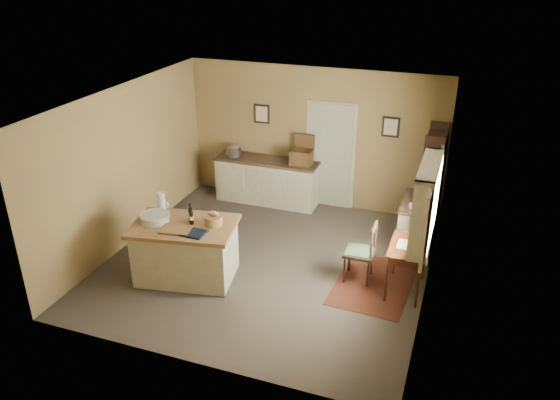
{
  "coord_description": "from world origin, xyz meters",
  "views": [
    {
      "loc": [
        2.77,
        -7.09,
        4.68
      ],
      "look_at": [
        0.21,
        0.02,
        1.15
      ],
      "focal_mm": 35.0,
      "sensor_mm": 36.0,
      "label": 1
    }
  ],
  "objects_px": {
    "right_cabinet": "(417,226)",
    "writing_desk": "(408,251)",
    "work_island": "(185,249)",
    "sideboard": "(268,179)",
    "desk_chair": "(359,252)",
    "shelving_unit": "(434,183)"
  },
  "relations": [
    {
      "from": "sideboard",
      "to": "writing_desk",
      "type": "relative_size",
      "value": 2.4
    },
    {
      "from": "work_island",
      "to": "right_cabinet",
      "type": "relative_size",
      "value": 1.67
    },
    {
      "from": "desk_chair",
      "to": "work_island",
      "type": "bearing_deg",
      "value": -162.92
    },
    {
      "from": "work_island",
      "to": "writing_desk",
      "type": "relative_size",
      "value": 1.97
    },
    {
      "from": "work_island",
      "to": "writing_desk",
      "type": "bearing_deg",
      "value": 3.15
    },
    {
      "from": "sideboard",
      "to": "shelving_unit",
      "type": "relative_size",
      "value": 1.05
    },
    {
      "from": "right_cabinet",
      "to": "shelving_unit",
      "type": "xyz_separation_m",
      "value": [
        0.15,
        0.68,
        0.52
      ]
    },
    {
      "from": "right_cabinet",
      "to": "writing_desk",
      "type": "bearing_deg",
      "value": -89.99
    },
    {
      "from": "right_cabinet",
      "to": "desk_chair",
      "type": "bearing_deg",
      "value": -120.73
    },
    {
      "from": "sideboard",
      "to": "desk_chair",
      "type": "relative_size",
      "value": 2.18
    },
    {
      "from": "work_island",
      "to": "right_cabinet",
      "type": "bearing_deg",
      "value": 21.96
    },
    {
      "from": "sideboard",
      "to": "desk_chair",
      "type": "height_order",
      "value": "sideboard"
    },
    {
      "from": "writing_desk",
      "to": "right_cabinet",
      "type": "distance_m",
      "value": 1.28
    },
    {
      "from": "sideboard",
      "to": "right_cabinet",
      "type": "relative_size",
      "value": 2.03
    },
    {
      "from": "desk_chair",
      "to": "sideboard",
      "type": "bearing_deg",
      "value": 135.79
    },
    {
      "from": "work_island",
      "to": "right_cabinet",
      "type": "distance_m",
      "value": 3.82
    },
    {
      "from": "sideboard",
      "to": "right_cabinet",
      "type": "distance_m",
      "value": 3.18
    },
    {
      "from": "writing_desk",
      "to": "desk_chair",
      "type": "relative_size",
      "value": 0.91
    },
    {
      "from": "work_island",
      "to": "shelving_unit",
      "type": "relative_size",
      "value": 0.86
    },
    {
      "from": "desk_chair",
      "to": "right_cabinet",
      "type": "bearing_deg",
      "value": 58.13
    },
    {
      "from": "work_island",
      "to": "desk_chair",
      "type": "height_order",
      "value": "work_island"
    },
    {
      "from": "desk_chair",
      "to": "shelving_unit",
      "type": "distance_m",
      "value": 2.14
    }
  ]
}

